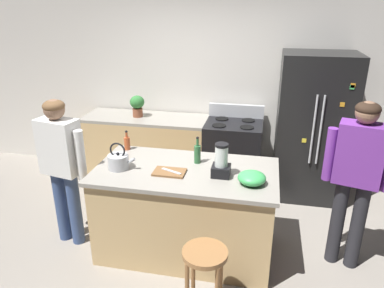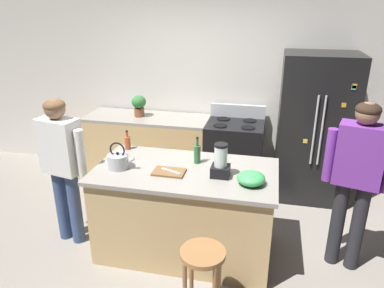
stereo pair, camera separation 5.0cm
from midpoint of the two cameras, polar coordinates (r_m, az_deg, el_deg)
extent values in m
plane|color=gray|center=(4.01, -0.59, -16.00)|extent=(14.00, 14.00, 0.00)
cube|color=silver|center=(5.22, 4.27, 9.36)|extent=(8.00, 0.10, 2.70)
cube|color=tan|center=(3.76, -0.62, -10.66)|extent=(1.70, 0.88, 0.88)
cube|color=gray|center=(3.54, -0.65, -4.31)|extent=(1.76, 0.94, 0.04)
cube|color=tan|center=(5.29, -5.26, -0.82)|extent=(2.00, 0.64, 0.88)
cube|color=gray|center=(5.13, -5.43, 3.96)|extent=(2.00, 0.64, 0.04)
cube|color=black|center=(4.88, 18.86, 2.32)|extent=(0.90, 0.70, 1.87)
cylinder|color=#B7BABF|center=(4.49, 18.92, 1.98)|extent=(0.02, 0.02, 0.84)
cylinder|color=#B7BABF|center=(4.50, 19.92, 1.90)|extent=(0.02, 0.02, 0.84)
cube|color=orange|center=(4.43, 24.38, 8.25)|extent=(0.05, 0.01, 0.05)
cube|color=#3FB259|center=(4.43, 24.28, 8.02)|extent=(0.05, 0.01, 0.05)
cube|color=orange|center=(4.46, 22.96, 5.62)|extent=(0.05, 0.01, 0.05)
cube|color=yellow|center=(4.55, 17.59, 0.43)|extent=(0.05, 0.01, 0.05)
cube|color=black|center=(5.04, 6.84, -1.79)|extent=(0.76, 0.64, 0.92)
cube|color=black|center=(4.77, 6.40, -3.81)|extent=(0.60, 0.01, 0.24)
cube|color=#B7BABF|center=(5.13, 7.46, 5.15)|extent=(0.76, 0.06, 0.18)
cylinder|color=black|center=(4.76, 4.74, 2.88)|extent=(0.18, 0.18, 0.01)
cylinder|color=black|center=(4.72, 9.07, 2.55)|extent=(0.18, 0.18, 0.01)
cylinder|color=black|center=(5.04, 5.22, 3.94)|extent=(0.18, 0.18, 0.01)
cylinder|color=black|center=(5.01, 9.31, 3.64)|extent=(0.18, 0.18, 0.01)
cylinder|color=#384C7A|center=(4.19, -19.35, -8.90)|extent=(0.15, 0.15, 0.82)
cylinder|color=#384C7A|center=(4.08, -17.45, -9.52)|extent=(0.15, 0.15, 0.82)
cube|color=white|center=(3.84, -19.61, -0.30)|extent=(0.43, 0.29, 0.56)
cylinder|color=white|center=(4.03, -22.15, -0.42)|extent=(0.11, 0.11, 0.51)
cylinder|color=white|center=(3.70, -16.66, -1.60)|extent=(0.11, 0.11, 0.51)
sphere|color=#8C664C|center=(3.73, -20.34, 5.17)|extent=(0.23, 0.23, 0.20)
ellipsoid|color=brown|center=(3.72, -20.41, 5.68)|extent=(0.25, 0.25, 0.12)
cylinder|color=#26262B|center=(3.87, 24.80, -11.80)|extent=(0.16, 0.16, 0.89)
cylinder|color=#26262B|center=(3.87, 22.12, -11.33)|extent=(0.16, 0.16, 0.89)
cube|color=#723399|center=(3.55, 25.18, -1.58)|extent=(0.44, 0.32, 0.57)
cylinder|color=#723399|center=(3.58, 21.11, -1.63)|extent=(0.11, 0.11, 0.51)
sphere|color=#8C664C|center=(3.43, 26.18, 4.32)|extent=(0.25, 0.25, 0.20)
ellipsoid|color=#332319|center=(3.42, 26.28, 4.88)|extent=(0.26, 0.26, 0.12)
cylinder|color=#9E6B3D|center=(2.95, 2.21, -16.73)|extent=(0.36, 0.36, 0.04)
cylinder|color=#9E6B3D|center=(3.26, 0.37, -19.64)|extent=(0.04, 0.04, 0.60)
cylinder|color=#9E6B3D|center=(3.23, 4.70, -20.17)|extent=(0.04, 0.04, 0.60)
cylinder|color=brown|center=(5.18, -7.97, 4.95)|extent=(0.14, 0.14, 0.12)
ellipsoid|color=#337A38|center=(5.14, -8.05, 6.55)|extent=(0.20, 0.20, 0.18)
cube|color=black|center=(3.40, 4.88, -4.22)|extent=(0.17, 0.17, 0.10)
cylinder|color=silver|center=(3.34, 4.96, -1.94)|extent=(0.12, 0.12, 0.19)
cylinder|color=black|center=(3.29, 5.02, -0.20)|extent=(0.12, 0.12, 0.02)
cylinder|color=#2D6638|center=(3.64, 1.21, -1.64)|extent=(0.07, 0.07, 0.18)
cylinder|color=#2D6638|center=(3.59, 1.23, 0.27)|extent=(0.03, 0.03, 0.08)
cylinder|color=black|center=(3.57, 1.24, 0.97)|extent=(0.03, 0.03, 0.02)
cylinder|color=#B24C26|center=(4.04, -9.70, 0.14)|extent=(0.06, 0.06, 0.14)
cylinder|color=#B24C26|center=(4.00, -9.79, 1.48)|extent=(0.02, 0.02, 0.06)
cylinder|color=black|center=(3.99, -9.82, 1.99)|extent=(0.03, 0.03, 0.02)
ellipsoid|color=#3FB259|center=(3.28, 9.65, -5.32)|extent=(0.25, 0.25, 0.11)
cylinder|color=#B7BABF|center=(3.60, -11.08, -2.68)|extent=(0.20, 0.20, 0.14)
sphere|color=black|center=(3.57, -11.18, -1.43)|extent=(0.03, 0.03, 0.03)
cylinder|color=#B7BABF|center=(3.54, -9.17, -2.57)|extent=(0.09, 0.03, 0.08)
torus|color=black|center=(3.55, -11.22, -0.91)|extent=(0.16, 0.02, 0.16)
cube|color=brown|center=(3.46, -3.22, -4.40)|extent=(0.30, 0.20, 0.02)
cube|color=#B7BABF|center=(3.45, -2.90, -4.24)|extent=(0.21, 0.11, 0.01)
camera|label=1|loc=(0.03, -89.61, 0.15)|focal=34.10mm
camera|label=2|loc=(0.03, 90.39, -0.15)|focal=34.10mm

